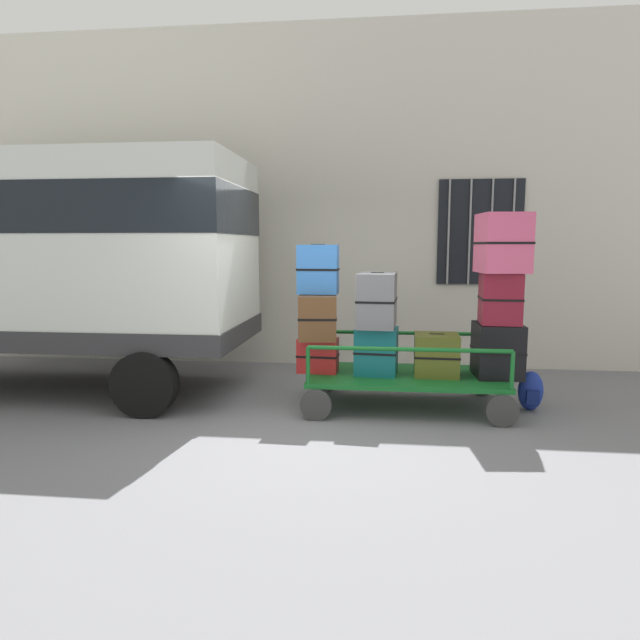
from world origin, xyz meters
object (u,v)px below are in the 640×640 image
at_px(suitcase_midleft_middle, 377,300).
at_px(suitcase_midright_top, 503,243).
at_px(backpack, 531,391).
at_px(suitcase_left_top, 318,269).
at_px(suitcase_center_bottom, 436,355).
at_px(suitcase_left_middle, 318,316).
at_px(suitcase_midright_bottom, 497,350).
at_px(suitcase_left_bottom, 318,355).
at_px(van, 58,251).
at_px(suitcase_midright_middle, 500,298).
at_px(luggage_cart, 406,379).
at_px(suitcase_midleft_bottom, 376,351).

distance_m(suitcase_midleft_middle, suitcase_midright_top, 1.47).
xyz_separation_m(suitcase_midleft_middle, backpack, (1.70, -0.02, -0.99)).
bearing_deg(suitcase_midright_top, suitcase_left_top, 179.01).
bearing_deg(suitcase_center_bottom, suitcase_left_middle, 179.82).
relative_size(suitcase_left_top, suitcase_midright_bottom, 0.93).
height_order(suitcase_left_bottom, suitcase_left_top, suitcase_left_top).
distance_m(van, backpack, 5.81).
height_order(suitcase_midleft_middle, suitcase_midright_top, suitcase_midright_top).
bearing_deg(van, suitcase_midright_middle, -3.08).
distance_m(suitcase_midright_bottom, backpack, 0.59).
distance_m(luggage_cart, suitcase_left_bottom, 1.02).
distance_m(suitcase_midleft_bottom, suitcase_center_bottom, 0.66).
relative_size(luggage_cart, suitcase_center_bottom, 4.39).
distance_m(luggage_cart, suitcase_midleft_bottom, 0.46).
relative_size(luggage_cart, suitcase_midright_middle, 4.00).
bearing_deg(suitcase_left_middle, suitcase_left_bottom, 90.00).
xyz_separation_m(van, suitcase_center_bottom, (4.56, -0.29, -1.13)).
height_order(suitcase_left_top, suitcase_midleft_bottom, suitcase_left_top).
distance_m(suitcase_midleft_middle, suitcase_midright_bottom, 1.43).
bearing_deg(backpack, suitcase_midright_bottom, 178.88).
xyz_separation_m(luggage_cart, suitcase_midright_top, (0.99, -0.01, 1.52)).
bearing_deg(suitcase_midright_bottom, suitcase_midleft_bottom, -178.18).
height_order(suitcase_left_middle, suitcase_midright_middle, suitcase_midright_middle).
bearing_deg(luggage_cart, suitcase_left_middle, -179.73).
xyz_separation_m(van, luggage_cart, (4.23, -0.28, -1.42)).
bearing_deg(suitcase_center_bottom, suitcase_midleft_middle, 175.79).
xyz_separation_m(suitcase_left_top, suitcase_midright_top, (1.99, -0.03, 0.29)).
bearing_deg(suitcase_midright_middle, luggage_cart, -179.91).
bearing_deg(suitcase_left_middle, suitcase_midright_top, -0.30).
distance_m(luggage_cart, suitcase_midright_middle, 1.36).
relative_size(van, suitcase_left_bottom, 9.72).
relative_size(suitcase_center_bottom, suitcase_midright_top, 0.79).
xyz_separation_m(suitcase_midleft_bottom, suitcase_midright_bottom, (1.32, 0.04, 0.03)).
distance_m(suitcase_midleft_bottom, suitcase_midright_middle, 1.46).
distance_m(suitcase_midright_middle, suitcase_midright_top, 0.59).
distance_m(suitcase_left_bottom, suitcase_midright_bottom, 1.99).
bearing_deg(suitcase_left_bottom, luggage_cart, 0.05).
bearing_deg(suitcase_left_middle, suitcase_midright_middle, 0.18).
distance_m(suitcase_left_top, suitcase_midright_top, 2.01).
bearing_deg(suitcase_midright_top, backpack, 5.52).
bearing_deg(suitcase_left_middle, suitcase_left_top, 90.00).
height_order(van, suitcase_midright_bottom, van).
bearing_deg(suitcase_left_bottom, backpack, 0.54).
relative_size(suitcase_left_middle, suitcase_center_bottom, 1.34).
distance_m(suitcase_left_bottom, suitcase_midleft_bottom, 0.67).
xyz_separation_m(van, suitcase_midright_bottom, (5.23, -0.25, -1.07)).
xyz_separation_m(suitcase_midright_bottom, backpack, (0.37, -0.01, -0.45)).
relative_size(luggage_cart, suitcase_midright_top, 3.48).
relative_size(suitcase_midleft_bottom, suitcase_midright_bottom, 0.89).
xyz_separation_m(suitcase_midleft_bottom, suitcase_midright_top, (1.32, -0.00, 1.20)).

